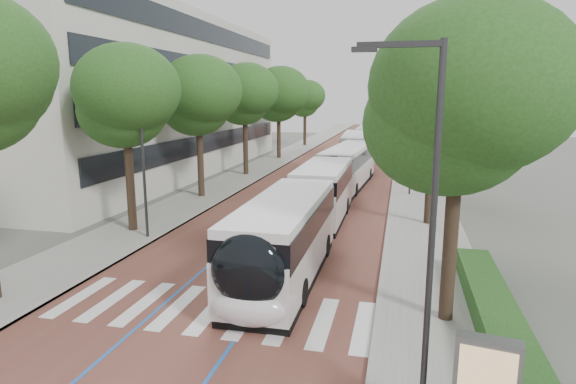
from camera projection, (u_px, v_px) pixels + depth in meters
name	position (u px, v px, depth m)	size (l,w,h in m)	color
ground	(194.00, 324.00, 15.12)	(160.00, 160.00, 0.00)	#51544C
road	(344.00, 161.00, 53.29)	(11.00, 140.00, 0.02)	#562D26
sidewalk_left	(279.00, 158.00, 54.97)	(4.00, 140.00, 0.12)	gray
sidewalk_right	(414.00, 162.00, 51.59)	(4.00, 140.00, 0.12)	gray
kerb_left	(295.00, 159.00, 54.54)	(0.20, 140.00, 0.14)	gray
kerb_right	(396.00, 162.00, 52.02)	(0.20, 140.00, 0.14)	gray
zebra_crossing	(212.00, 310.00, 16.03)	(10.55, 3.60, 0.01)	silver
lane_line_left	(330.00, 160.00, 53.65)	(0.12, 126.00, 0.01)	#2257AD
lane_line_right	(359.00, 161.00, 52.93)	(0.12, 126.00, 0.01)	#2257AD
office_building	(123.00, 96.00, 44.87)	(18.11, 40.00, 14.00)	#A2A196
hedge	(506.00, 342.00, 12.97)	(1.20, 14.00, 0.80)	#163B14
streetlight_near	(425.00, 206.00, 9.82)	(1.82, 0.20, 8.00)	#2B2B2E
streetlight_far	(410.00, 128.00, 33.68)	(1.82, 0.20, 8.00)	#2B2B2E
lamp_post_left	(143.00, 157.00, 23.33)	(0.14, 0.14, 8.00)	#2B2B2E
trees_left	(239.00, 98.00, 40.84)	(6.47, 60.26, 9.75)	black
trees_right	(427.00, 101.00, 33.99)	(5.96, 47.94, 9.35)	black
lead_bus	(304.00, 216.00, 22.14)	(2.62, 18.41, 3.20)	black
bus_queued_0	(348.00, 167.00, 37.21)	(3.32, 12.53, 3.20)	silver
bus_queued_1	(355.00, 149.00, 49.65)	(3.23, 12.52, 3.20)	silver
bus_queued_2	(368.00, 139.00, 62.18)	(2.60, 12.41, 3.20)	silver
bus_queued_3	(375.00, 132.00, 74.57)	(2.59, 12.41, 3.20)	silver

